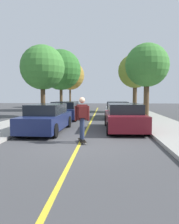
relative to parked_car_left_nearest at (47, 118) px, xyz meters
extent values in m
plane|color=#424244|center=(1.97, -2.63, -0.68)|extent=(80.00, 80.00, 0.00)
cube|color=gold|center=(1.97, 1.37, -0.67)|extent=(0.12, 39.20, 0.01)
cube|color=navy|center=(0.00, -0.01, -0.14)|extent=(1.85, 4.64, 0.71)
cube|color=black|center=(0.00, 0.04, 0.47)|extent=(1.59, 2.61, 0.50)
cylinder|color=black|center=(0.75, -1.63, -0.36)|extent=(0.24, 0.65, 0.64)
cylinder|color=black|center=(-0.85, -1.58, -0.36)|extent=(0.24, 0.65, 0.64)
cylinder|color=black|center=(0.85, 1.56, -0.36)|extent=(0.24, 0.65, 0.64)
cylinder|color=black|center=(-0.76, 1.60, -0.36)|extent=(0.24, 0.65, 0.64)
cube|color=navy|center=(0.00, 5.57, -0.16)|extent=(1.89, 4.06, 0.68)
cube|color=black|center=(0.00, 5.48, 0.43)|extent=(1.65, 2.66, 0.50)
cylinder|color=black|center=(0.85, 4.24, -0.36)|extent=(0.23, 0.64, 0.64)
cylinder|color=black|center=(-0.88, 4.26, -0.36)|extent=(0.23, 0.64, 0.64)
cylinder|color=black|center=(0.88, 6.88, -0.36)|extent=(0.23, 0.64, 0.64)
cylinder|color=black|center=(-0.85, 6.90, -0.36)|extent=(0.23, 0.64, 0.64)
cube|color=maroon|center=(3.93, 0.73, -0.13)|extent=(1.95, 4.58, 0.74)
cube|color=black|center=(3.93, 0.66, 0.48)|extent=(1.68, 2.63, 0.48)
cylinder|color=black|center=(3.03, 2.27, -0.36)|extent=(0.24, 0.65, 0.64)
cylinder|color=black|center=(4.75, 2.31, -0.36)|extent=(0.24, 0.65, 0.64)
cylinder|color=black|center=(3.11, -0.86, -0.36)|extent=(0.24, 0.65, 0.64)
cylinder|color=black|center=(4.83, -0.82, -0.36)|extent=(0.24, 0.65, 0.64)
cube|color=white|center=(3.93, 7.12, -0.19)|extent=(1.95, 4.56, 0.62)
cube|color=black|center=(3.93, 7.06, 0.38)|extent=(1.69, 2.85, 0.52)
cylinder|color=black|center=(3.10, 8.70, -0.36)|extent=(0.23, 0.64, 0.64)
cylinder|color=black|center=(4.83, 8.66, -0.36)|extent=(0.23, 0.64, 0.64)
cylinder|color=black|center=(3.03, 5.58, -0.36)|extent=(0.23, 0.64, 0.64)
cylinder|color=black|center=(4.76, 5.54, -0.36)|extent=(0.23, 0.64, 0.64)
cylinder|color=#4C3823|center=(-2.19, 7.23, 0.98)|extent=(0.38, 0.38, 3.03)
sphere|color=#3D7F33|center=(-2.19, 7.23, 3.42)|extent=(3.65, 3.65, 3.65)
cylinder|color=#4C3823|center=(-2.19, 15.02, 1.23)|extent=(0.34, 0.34, 3.52)
sphere|color=#2D6B28|center=(-2.19, 15.02, 4.07)|extent=(4.68, 4.68, 4.68)
cylinder|color=#4C3823|center=(-2.19, 21.94, 1.09)|extent=(0.27, 0.27, 3.25)
sphere|color=olive|center=(-2.19, 21.94, 4.00)|extent=(4.19, 4.19, 4.19)
cylinder|color=#4C3823|center=(6.12, 6.53, 0.94)|extent=(0.41, 0.41, 2.95)
sphere|color=#3D7F33|center=(6.12, 6.53, 3.44)|extent=(3.32, 3.32, 3.32)
cylinder|color=#4C3823|center=(6.12, 13.14, 1.16)|extent=(0.43, 0.43, 3.40)
sphere|color=olive|center=(6.12, 13.14, 3.70)|extent=(3.60, 3.60, 3.60)
cube|color=black|center=(2.04, -2.48, -0.58)|extent=(0.42, 0.87, 0.02)
cylinder|color=beige|center=(1.86, -2.17, -0.65)|extent=(0.04, 0.06, 0.06)
cylinder|color=beige|center=(2.05, -2.12, -0.65)|extent=(0.04, 0.06, 0.06)
cylinder|color=beige|center=(2.02, -2.83, -0.65)|extent=(0.04, 0.06, 0.06)
cylinder|color=beige|center=(2.21, -2.78, -0.65)|extent=(0.04, 0.06, 0.06)
cube|color=#99999E|center=(1.95, -2.15, -0.61)|extent=(0.11, 0.06, 0.02)
cube|color=#99999E|center=(2.12, -2.81, -0.61)|extent=(0.11, 0.06, 0.02)
cube|color=black|center=(1.98, -2.26, -0.54)|extent=(0.16, 0.28, 0.06)
cube|color=black|center=(2.09, -2.69, -0.54)|extent=(0.16, 0.28, 0.06)
cylinder|color=#283351|center=(2.01, -2.36, -0.11)|extent=(0.18, 0.18, 0.80)
cylinder|color=#283351|center=(2.06, -2.59, -0.11)|extent=(0.18, 0.18, 0.80)
cube|color=#511919|center=(2.04, -2.48, 0.52)|extent=(0.44, 0.31, 0.58)
sphere|color=tan|center=(2.04, -2.48, 0.98)|extent=(0.23, 0.23, 0.23)
cylinder|color=#511919|center=(1.80, -2.54, 0.47)|extent=(0.11, 0.11, 0.58)
cylinder|color=#511919|center=(2.27, -2.42, 0.47)|extent=(0.11, 0.11, 0.58)
cube|color=#4C1414|center=(2.08, -2.67, 0.54)|extent=(0.33, 0.25, 0.44)
camera|label=1|loc=(2.90, -11.04, 1.19)|focal=35.90mm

